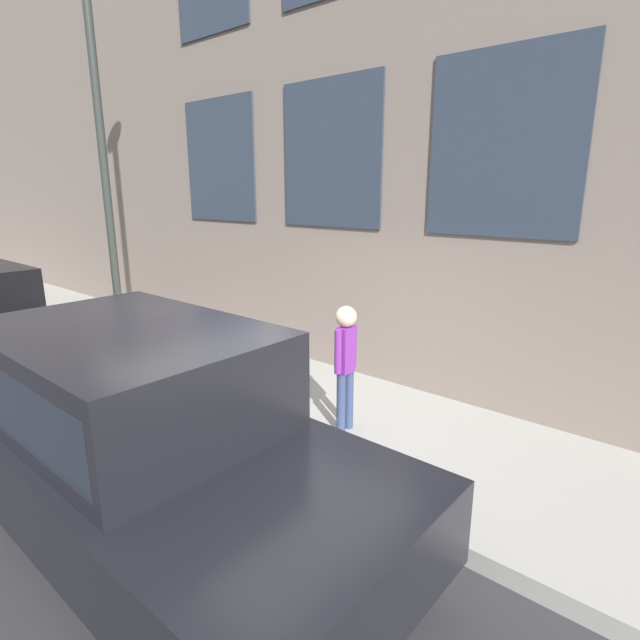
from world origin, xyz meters
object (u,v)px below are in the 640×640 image
object	(u,v)px
person	(346,357)
parked_car_charcoal_near	(131,419)
fire_hydrant	(295,397)
street_lamp	(95,84)

from	to	relation	value
person	parked_car_charcoal_near	distance (m)	2.34
fire_hydrant	street_lamp	xyz separation A→B (m)	(-0.04, 3.77, 3.71)
person	street_lamp	world-z (taller)	street_lamp
parked_car_charcoal_near	street_lamp	bearing A→B (deg)	63.15
parked_car_charcoal_near	street_lamp	xyz separation A→B (m)	(1.86, 3.68, 3.31)
person	street_lamp	distance (m)	5.32
fire_hydrant	parked_car_charcoal_near	world-z (taller)	parked_car_charcoal_near
person	parked_car_charcoal_near	xyz separation A→B (m)	(-2.28, 0.51, -0.07)
fire_hydrant	person	bearing A→B (deg)	-48.76
fire_hydrant	parked_car_charcoal_near	size ratio (longest dim) A/B	0.15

